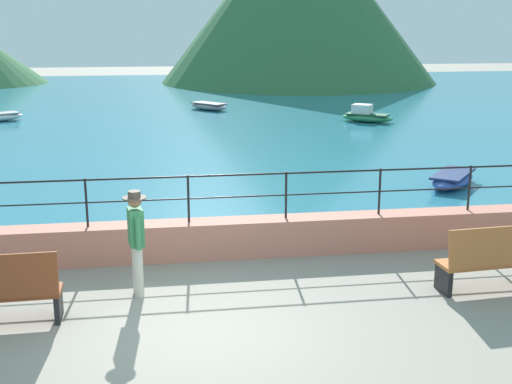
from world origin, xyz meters
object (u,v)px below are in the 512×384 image
object	(u,v)px
boat_0	(209,106)
boat_2	(366,116)
boat_1	(453,178)
bench_far	(492,258)
person_walking	(136,238)

from	to	relation	value
boat_0	boat_2	distance (m)	8.31
boat_1	bench_far	bearing A→B (deg)	-109.93
boat_2	bench_far	bearing A→B (deg)	-101.63
boat_0	boat_1	distance (m)	17.63
boat_2	boat_0	bearing A→B (deg)	141.98
bench_far	person_walking	size ratio (longest dim) A/B	0.99
bench_far	boat_0	distance (m)	23.74
boat_2	person_walking	bearing A→B (deg)	-118.21
person_walking	boat_0	xyz separation A→B (m)	(3.00, 22.91, -0.72)
bench_far	person_walking	xyz separation A→B (m)	(-5.74, 0.68, 0.42)
boat_1	boat_2	bearing A→B (deg)	83.39
boat_0	boat_2	bearing A→B (deg)	-38.02
person_walking	boat_2	size ratio (longest dim) A/B	0.73
person_walking	boat_2	world-z (taller)	person_walking
bench_far	person_walking	bearing A→B (deg)	173.26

